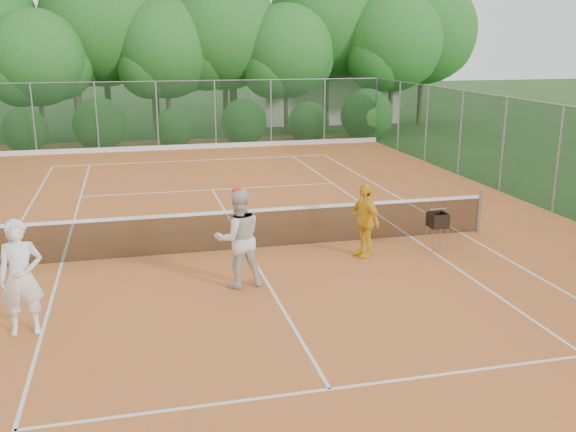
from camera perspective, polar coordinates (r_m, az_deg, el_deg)
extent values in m
plane|color=#224719|center=(14.97, -3.63, -3.05)|extent=(120.00, 120.00, 0.00)
cube|color=#C76C2E|center=(14.97, -3.63, -3.02)|extent=(18.00, 36.00, 0.02)
cube|color=beige|center=(39.82, 3.01, 10.64)|extent=(8.00, 5.00, 3.00)
cylinder|color=gray|center=(16.84, 16.62, 0.43)|extent=(0.10, 0.10, 1.10)
cube|color=black|center=(14.83, -3.66, -1.29)|extent=(11.87, 0.03, 0.86)
cube|color=white|center=(14.70, -3.69, 0.45)|extent=(11.87, 0.04, 0.07)
imported|color=white|center=(11.34, -22.64, -5.05)|extent=(0.72, 0.49, 1.94)
imported|color=beige|center=(12.50, -4.43, -1.98)|extent=(1.03, 0.85, 1.96)
ellipsoid|color=red|center=(12.25, -4.51, 2.23)|extent=(0.22, 0.22, 0.14)
imported|color=yellow|center=(14.35, 6.82, -0.38)|extent=(0.65, 1.05, 1.67)
cylinder|color=gray|center=(14.94, 12.77, -2.23)|extent=(0.02, 0.02, 0.57)
cylinder|color=gray|center=(15.39, 13.36, -1.74)|extent=(0.02, 0.02, 0.57)
cube|color=black|center=(15.04, 13.17, -0.34)|extent=(0.39, 0.39, 0.33)
sphere|color=#EBF037|center=(25.12, -5.48, 4.54)|extent=(0.07, 0.07, 0.07)
sphere|color=#B4D230|center=(27.95, -1.85, 5.69)|extent=(0.07, 0.07, 0.07)
sphere|color=#B6D832|center=(24.39, -7.34, 4.16)|extent=(0.07, 0.07, 0.07)
cube|color=white|center=(26.42, -8.27, 4.91)|extent=(11.03, 0.06, 0.01)
cube|color=white|center=(16.77, 15.15, -1.47)|extent=(0.06, 23.77, 0.01)
cube|color=white|center=(14.85, -19.47, -3.99)|extent=(0.06, 23.77, 0.01)
cube|color=white|center=(16.16, 10.87, -1.83)|extent=(0.06, 23.77, 0.01)
cube|color=white|center=(21.07, -6.75, 2.34)|extent=(8.23, 0.06, 0.01)
cube|color=white|center=(9.26, 3.74, -15.10)|extent=(8.23, 0.06, 0.01)
cube|color=white|center=(14.96, -3.63, -2.97)|extent=(0.06, 12.80, 0.01)
cube|color=#19381E|center=(29.28, -9.01, 8.85)|extent=(18.00, 0.02, 3.00)
cylinder|color=gray|center=(31.35, 7.82, 9.31)|extent=(0.07, 0.07, 3.00)
cylinder|color=gray|center=(31.35, 7.82, 9.31)|extent=(0.07, 0.07, 3.00)
cylinder|color=brown|center=(32.89, -21.06, 8.86)|extent=(0.22, 0.22, 3.20)
sphere|color=#256020|center=(32.75, -21.46, 12.97)|extent=(4.48, 4.48, 4.48)
cylinder|color=brown|center=(35.10, -15.76, 10.71)|extent=(0.31, 0.31, 4.50)
sphere|color=#256020|center=(35.02, -16.16, 16.13)|extent=(6.30, 6.30, 6.30)
cylinder|color=brown|center=(33.68, -10.58, 9.99)|extent=(0.24, 0.24, 3.50)
sphere|color=#256020|center=(33.56, -10.80, 14.39)|extent=(4.90, 4.90, 4.90)
cylinder|color=brown|center=(34.46, -5.59, 10.79)|extent=(0.28, 0.28, 4.10)
sphere|color=#256020|center=(34.36, -5.73, 15.83)|extent=(5.74, 5.74, 5.74)
cylinder|color=brown|center=(33.89, -0.17, 10.19)|extent=(0.23, 0.23, 3.40)
sphere|color=#256020|center=(33.76, -0.17, 14.45)|extent=(4.76, 4.76, 4.76)
cylinder|color=brown|center=(37.23, 3.41, 11.58)|extent=(0.32, 0.32, 4.65)
sphere|color=#256020|center=(37.17, 3.49, 16.88)|extent=(6.51, 6.51, 6.51)
cylinder|color=brown|center=(36.13, 9.13, 10.63)|extent=(0.26, 0.26, 3.80)
sphere|color=#256020|center=(36.02, 9.32, 15.09)|extent=(5.32, 5.32, 5.32)
cylinder|color=brown|center=(38.58, 11.70, 11.13)|extent=(0.29, 0.29, 4.25)
sphere|color=#256020|center=(38.50, 11.96, 15.80)|extent=(5.95, 5.95, 5.95)
cone|color=brown|center=(35.10, -18.69, 15.81)|extent=(0.44, 0.44, 11.00)
cone|color=brown|center=(34.93, -5.00, 15.70)|extent=(0.44, 0.44, 10.00)
cone|color=brown|center=(37.73, 0.75, 17.24)|extent=(0.44, 0.44, 12.00)
cone|color=brown|center=(39.91, 6.25, 18.48)|extent=(0.44, 0.44, 14.00)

